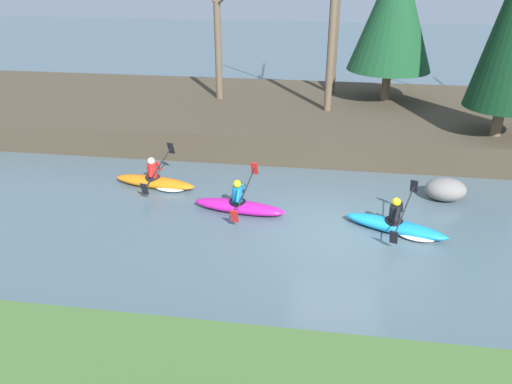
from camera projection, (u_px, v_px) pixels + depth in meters
ground_plane at (340, 234)px, 13.29m from camera, size 90.00×90.00×0.00m
riverbank_far at (340, 118)px, 20.82m from camera, size 44.00×8.68×1.04m
conifer_tree_far_left at (395, 9)px, 19.85m from camera, size 3.44×3.44×6.06m
bare_tree_upstream at (219, 39)px, 20.65m from camera, size 2.94×2.90×5.28m
bare_tree_mid_upstream at (333, 23)px, 18.64m from camera, size 3.91×3.87×7.13m
bare_tree_mid_downstream at (338, 8)px, 20.98m from camera, size 4.21×4.16×7.70m
kayaker_lead at (400, 226)px, 13.28m from camera, size 2.74×2.00×1.20m
kayaker_middle at (240, 205)px, 14.33m from camera, size 2.80×2.07×1.20m
kayaker_trailing at (158, 182)px, 15.85m from camera, size 2.80×2.07×1.20m
boulder_midstream at (446, 189)px, 15.01m from camera, size 1.20×0.94×0.68m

